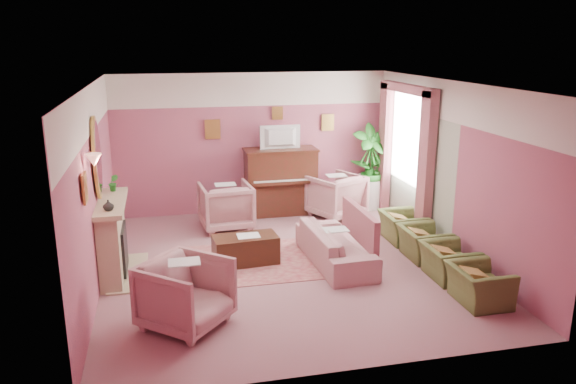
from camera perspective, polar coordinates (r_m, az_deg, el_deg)
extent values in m
cube|color=#9B676F|center=(8.90, -0.27, -7.38)|extent=(5.50, 6.00, 0.01)
cube|color=silver|center=(8.23, -0.30, 10.90)|extent=(5.50, 6.00, 0.01)
cube|color=#804462|center=(11.34, -3.59, 4.95)|extent=(5.50, 0.02, 2.80)
cube|color=#804462|center=(5.70, 6.32, -5.69)|extent=(5.50, 0.02, 2.80)
cube|color=#804462|center=(8.32, -19.09, 0.32)|extent=(0.02, 6.00, 2.80)
cube|color=#804462|center=(9.43, 16.27, 2.24)|extent=(0.02, 6.00, 2.80)
cube|color=white|center=(11.19, -3.68, 10.37)|extent=(5.50, 0.01, 0.65)
cube|color=#ADB89E|center=(10.62, 12.72, 2.10)|extent=(0.01, 3.00, 2.15)
cube|color=tan|center=(8.74, -17.44, -4.68)|extent=(0.30, 1.40, 1.10)
cube|color=black|center=(8.78, -16.71, -5.56)|extent=(0.18, 0.72, 0.68)
cube|color=orange|center=(8.84, -16.36, -6.64)|extent=(0.06, 0.54, 0.10)
cube|color=tan|center=(8.57, -17.54, -1.08)|extent=(0.40, 1.55, 0.07)
cube|color=tan|center=(8.92, -15.87, -7.86)|extent=(0.55, 1.50, 0.02)
ellipsoid|color=gold|center=(8.43, -18.86, 3.31)|extent=(0.04, 0.72, 1.20)
ellipsoid|color=white|center=(8.42, -18.69, 3.32)|extent=(0.01, 0.60, 1.06)
cone|color=#FEA689|center=(7.36, -19.13, 3.07)|extent=(0.20, 0.20, 0.16)
cube|color=#431F14|center=(11.28, -0.76, 1.03)|extent=(1.40, 0.60, 1.30)
cube|color=#431F14|center=(10.93, -0.38, 0.94)|extent=(1.30, 0.12, 0.06)
cube|color=silver|center=(10.92, -0.38, 1.15)|extent=(1.20, 0.08, 0.02)
cube|color=#431F14|center=(11.14, -0.77, 4.32)|extent=(1.45, 0.65, 0.04)
imported|color=black|center=(11.04, -0.72, 5.75)|extent=(0.80, 0.12, 0.48)
cube|color=gold|center=(11.15, -7.67, 6.34)|extent=(0.30, 0.03, 0.38)
cube|color=gold|center=(11.59, 4.05, 7.07)|extent=(0.26, 0.03, 0.34)
cube|color=gold|center=(11.30, -1.08, 8.02)|extent=(0.22, 0.03, 0.26)
cube|color=gold|center=(7.09, -19.95, 0.39)|extent=(0.03, 0.28, 0.36)
cube|color=silver|center=(10.70, 12.18, 5.65)|extent=(0.03, 1.40, 1.80)
cube|color=#9A525B|center=(9.93, 13.84, 2.46)|extent=(0.16, 0.34, 2.60)
cube|color=#9A525B|center=(11.57, 9.81, 4.46)|extent=(0.16, 0.34, 2.60)
cube|color=#9A525B|center=(10.57, 12.04, 10.24)|extent=(0.16, 2.20, 0.16)
imported|color=#237B23|center=(9.05, -17.32, 0.92)|extent=(0.16, 0.16, 0.28)
imported|color=white|center=(8.06, -17.79, -1.30)|extent=(0.16, 0.16, 0.16)
cube|color=#A85B5B|center=(9.01, -3.75, -7.09)|extent=(2.50, 1.80, 0.01)
cube|color=#381E11|center=(8.90, -4.34, -5.86)|extent=(1.04, 0.58, 0.45)
cube|color=white|center=(8.83, -4.05, -4.45)|extent=(0.35, 0.28, 0.01)
imported|color=tan|center=(8.88, 4.83, -4.80)|extent=(0.64, 1.92, 0.78)
cube|color=#9A525B|center=(8.93, 7.31, -3.31)|extent=(0.10, 1.46, 0.53)
imported|color=tan|center=(10.47, -6.33, -1.19)|extent=(0.91, 0.91, 0.95)
imported|color=tan|center=(11.13, 4.88, -0.16)|extent=(0.91, 0.91, 0.95)
imported|color=tan|center=(7.04, -10.36, -9.80)|extent=(0.91, 0.91, 0.95)
imported|color=#556430|center=(7.97, 18.86, -8.37)|extent=(0.55, 0.79, 0.68)
imported|color=#556430|center=(8.62, 16.04, -6.32)|extent=(0.55, 0.79, 0.68)
imported|color=#556430|center=(9.30, 13.64, -4.56)|extent=(0.55, 0.79, 0.68)
imported|color=#556430|center=(10.00, 11.58, -3.03)|extent=(0.55, 0.79, 0.68)
cylinder|color=white|center=(11.84, 8.24, 0.05)|extent=(0.52, 0.52, 0.70)
imported|color=#237B23|center=(11.71, 8.33, 2.51)|extent=(0.30, 0.30, 0.34)
imported|color=#237B23|center=(11.67, 9.05, 2.28)|extent=(0.16, 0.16, 0.28)
cylinder|color=#964B3F|center=(11.82, 8.23, -0.88)|extent=(0.34, 0.34, 0.34)
imported|color=#237B23|center=(11.60, 8.40, 3.34)|extent=(0.76, 0.76, 1.44)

